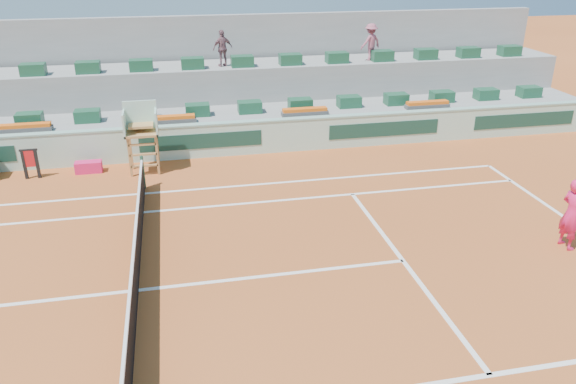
# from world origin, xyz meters

# --- Properties ---
(ground) EXTENTS (90.00, 90.00, 0.00)m
(ground) POSITION_xyz_m (0.00, 0.00, 0.00)
(ground) COLOR #A44B1F
(ground) RESTS_ON ground
(seating_tier_lower) EXTENTS (36.00, 4.00, 1.20)m
(seating_tier_lower) POSITION_xyz_m (0.00, 10.70, 0.60)
(seating_tier_lower) COLOR gray
(seating_tier_lower) RESTS_ON ground
(seating_tier_upper) EXTENTS (36.00, 2.40, 2.60)m
(seating_tier_upper) POSITION_xyz_m (0.00, 12.30, 1.30)
(seating_tier_upper) COLOR gray
(seating_tier_upper) RESTS_ON ground
(stadium_back_wall) EXTENTS (36.00, 0.40, 4.40)m
(stadium_back_wall) POSITION_xyz_m (0.00, 13.90, 2.20)
(stadium_back_wall) COLOR gray
(stadium_back_wall) RESTS_ON ground
(player_bag) EXTENTS (0.88, 0.39, 0.39)m
(player_bag) POSITION_xyz_m (-1.90, 7.73, 0.20)
(player_bag) COLOR #E61E61
(player_bag) RESTS_ON ground
(spectator_mid) EXTENTS (0.92, 0.62, 1.45)m
(spectator_mid) POSITION_xyz_m (3.25, 11.92, 3.32)
(spectator_mid) COLOR #7D535D
(spectator_mid) RESTS_ON seating_tier_upper
(spectator_right) EXTENTS (1.13, 0.90, 1.53)m
(spectator_right) POSITION_xyz_m (9.55, 11.97, 3.36)
(spectator_right) COLOR #9F4F62
(spectator_right) RESTS_ON seating_tier_upper
(court_lines) EXTENTS (23.89, 11.09, 0.01)m
(court_lines) POSITION_xyz_m (0.00, 0.00, 0.01)
(court_lines) COLOR white
(court_lines) RESTS_ON ground
(tennis_net) EXTENTS (0.10, 11.97, 1.10)m
(tennis_net) POSITION_xyz_m (0.00, 0.00, 0.53)
(tennis_net) COLOR black
(tennis_net) RESTS_ON ground
(advertising_hoarding) EXTENTS (36.00, 0.34, 1.26)m
(advertising_hoarding) POSITION_xyz_m (0.02, 8.50, 0.63)
(advertising_hoarding) COLOR #A6D1BE
(advertising_hoarding) RESTS_ON ground
(umpire_chair) EXTENTS (1.10, 0.90, 2.40)m
(umpire_chair) POSITION_xyz_m (0.00, 7.50, 1.54)
(umpire_chair) COLOR #A2723D
(umpire_chair) RESTS_ON ground
(seat_row_lower) EXTENTS (32.90, 0.60, 0.44)m
(seat_row_lower) POSITION_xyz_m (0.00, 9.80, 1.42)
(seat_row_lower) COLOR #184A30
(seat_row_lower) RESTS_ON seating_tier_lower
(seat_row_upper) EXTENTS (32.90, 0.60, 0.44)m
(seat_row_upper) POSITION_xyz_m (0.00, 11.70, 2.82)
(seat_row_upper) COLOR #184A30
(seat_row_upper) RESTS_ON seating_tier_upper
(flower_planters) EXTENTS (26.80, 0.36, 0.28)m
(flower_planters) POSITION_xyz_m (-1.50, 9.00, 1.33)
(flower_planters) COLOR #4C4C4C
(flower_planters) RESTS_ON seating_tier_lower
(towel_rack) EXTENTS (0.56, 0.09, 1.03)m
(towel_rack) POSITION_xyz_m (-3.68, 7.55, 0.60)
(towel_rack) COLOR black
(towel_rack) RESTS_ON ground
(tennis_player) EXTENTS (0.53, 0.93, 2.28)m
(tennis_player) POSITION_xyz_m (10.80, -0.17, 0.95)
(tennis_player) COLOR #E61E61
(tennis_player) RESTS_ON ground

